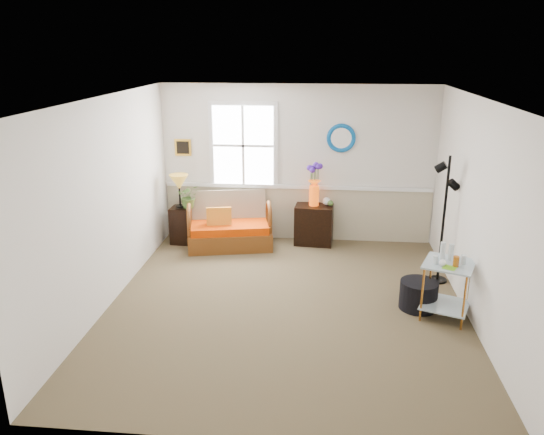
# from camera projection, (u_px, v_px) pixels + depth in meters

# --- Properties ---
(floor) EXTENTS (4.50, 5.00, 0.01)m
(floor) POSITION_uv_depth(u_px,v_px,m) (286.00, 305.00, 6.81)
(floor) COLOR brown
(floor) RESTS_ON ground
(ceiling) EXTENTS (4.50, 5.00, 0.01)m
(ceiling) POSITION_uv_depth(u_px,v_px,m) (288.00, 99.00, 6.00)
(ceiling) COLOR white
(ceiling) RESTS_ON walls
(walls) EXTENTS (4.51, 5.01, 2.60)m
(walls) POSITION_uv_depth(u_px,v_px,m) (287.00, 208.00, 6.41)
(walls) COLOR silver
(walls) RESTS_ON floor
(wainscot) EXTENTS (4.46, 0.02, 0.90)m
(wainscot) POSITION_uv_depth(u_px,v_px,m) (297.00, 213.00, 9.02)
(wainscot) COLOR tan
(wainscot) RESTS_ON walls
(chair_rail) EXTENTS (4.46, 0.04, 0.06)m
(chair_rail) POSITION_uv_depth(u_px,v_px,m) (297.00, 187.00, 8.86)
(chair_rail) COLOR white
(chair_rail) RESTS_ON walls
(window) EXTENTS (1.14, 0.06, 1.44)m
(window) POSITION_uv_depth(u_px,v_px,m) (243.00, 146.00, 8.73)
(window) COLOR white
(window) RESTS_ON walls
(picture) EXTENTS (0.28, 0.03, 0.28)m
(picture) POSITION_uv_depth(u_px,v_px,m) (183.00, 147.00, 8.85)
(picture) COLOR gold
(picture) RESTS_ON walls
(mirror) EXTENTS (0.47, 0.07, 0.47)m
(mirror) POSITION_uv_depth(u_px,v_px,m) (341.00, 138.00, 8.55)
(mirror) COLOR #0B75B3
(mirror) RESTS_ON walls
(loveseat) EXTENTS (1.47, 1.03, 0.88)m
(loveseat) POSITION_uv_depth(u_px,v_px,m) (229.00, 221.00, 8.66)
(loveseat) COLOR brown
(loveseat) RESTS_ON floor
(throw_pillow) EXTENTS (0.41, 0.18, 0.40)m
(throw_pillow) POSITION_uv_depth(u_px,v_px,m) (219.00, 220.00, 8.57)
(throw_pillow) COLOR orange
(throw_pillow) RESTS_ON loveseat
(lamp_stand) EXTENTS (0.37, 0.37, 0.61)m
(lamp_stand) POSITION_uv_depth(u_px,v_px,m) (182.00, 225.00, 8.88)
(lamp_stand) COLOR black
(lamp_stand) RESTS_ON floor
(table_lamp) EXTENTS (0.38, 0.38, 0.56)m
(table_lamp) POSITION_uv_depth(u_px,v_px,m) (180.00, 191.00, 8.67)
(table_lamp) COLOR #B28327
(table_lamp) RESTS_ON lamp_stand
(potted_plant) EXTENTS (0.45, 0.48, 0.31)m
(potted_plant) POSITION_uv_depth(u_px,v_px,m) (189.00, 199.00, 8.72)
(potted_plant) COLOR #45682D
(potted_plant) RESTS_ON lamp_stand
(cabinet) EXTENTS (0.65, 0.44, 0.66)m
(cabinet) POSITION_uv_depth(u_px,v_px,m) (314.00, 225.00, 8.82)
(cabinet) COLOR black
(cabinet) RESTS_ON floor
(flower_vase) EXTENTS (0.22, 0.22, 0.70)m
(flower_vase) POSITION_uv_depth(u_px,v_px,m) (314.00, 185.00, 8.63)
(flower_vase) COLOR #DB4808
(flower_vase) RESTS_ON cabinet
(side_table) EXTENTS (0.73, 0.73, 0.71)m
(side_table) POSITION_uv_depth(u_px,v_px,m) (446.00, 290.00, 6.40)
(side_table) COLOR #C67B2B
(side_table) RESTS_ON floor
(tabletop_items) EXTENTS (0.49, 0.49, 0.22)m
(tabletop_items) POSITION_uv_depth(u_px,v_px,m) (450.00, 255.00, 6.24)
(tabletop_items) COLOR silver
(tabletop_items) RESTS_ON side_table
(floor_lamp) EXTENTS (0.32, 0.32, 1.80)m
(floor_lamp) POSITION_uv_depth(u_px,v_px,m) (443.00, 221.00, 7.22)
(floor_lamp) COLOR black
(floor_lamp) RESTS_ON floor
(ottoman) EXTENTS (0.58, 0.58, 0.36)m
(ottoman) POSITION_uv_depth(u_px,v_px,m) (418.00, 295.00, 6.67)
(ottoman) COLOR black
(ottoman) RESTS_ON floor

